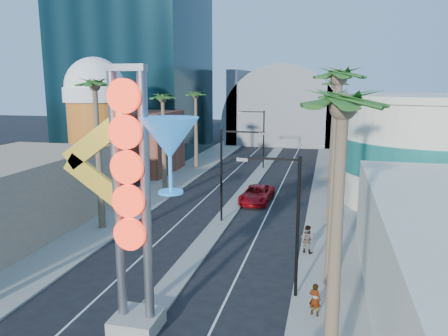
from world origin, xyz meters
TOP-DOWN VIEW (x-y plane):
  - sidewalk_west at (-9.50, 35.00)m, footprint 5.00×100.00m
  - sidewalk_east at (9.50, 35.00)m, footprint 5.00×100.00m
  - median at (0.00, 38.00)m, footprint 1.60×84.00m
  - brick_filler_west at (-16.00, 38.00)m, footprint 10.00×10.00m
  - filler_east at (16.00, 48.00)m, footprint 10.00×20.00m
  - beer_mug at (-17.00, 30.00)m, footprint 7.00×7.00m
  - turquoise_building at (18.00, 30.00)m, footprint 16.60×16.60m
  - canopy at (0.00, 72.00)m, footprint 22.00×16.00m
  - neon_sign at (0.82, 2.96)m, footprint 6.53×2.60m
  - streetlight_0 at (0.55, 20.00)m, footprint 3.79×0.25m
  - streetlight_1 at (-0.55, 44.00)m, footprint 3.79×0.25m
  - streetlight_2 at (6.72, 8.00)m, footprint 3.45×0.25m
  - palm_1 at (-9.00, 16.00)m, footprint 2.40×2.40m
  - palm_2 at (-9.00, 30.00)m, footprint 2.40×2.40m
  - palm_3 at (-9.00, 42.00)m, footprint 2.40×2.40m
  - palm_4 at (9.00, 0.00)m, footprint 2.40×2.40m
  - palm_5 at (9.00, 10.00)m, footprint 2.40×2.40m
  - palm_6 at (9.00, 22.00)m, footprint 2.40×2.40m
  - palm_7 at (9.00, 34.00)m, footprint 2.40×2.40m
  - red_pickup at (1.91, 26.87)m, footprint 3.07×6.07m
  - pedestrian_a at (8.30, 6.14)m, footprint 0.73×0.61m
  - pedestrian_b at (7.46, 14.51)m, footprint 1.17×1.07m

SIDE VIEW (x-z plane):
  - sidewalk_west at x=-9.50m, z-range 0.00..0.15m
  - sidewalk_east at x=9.50m, z-range 0.00..0.15m
  - median at x=0.00m, z-range 0.00..0.15m
  - red_pickup at x=1.91m, z-range 0.00..1.65m
  - pedestrian_a at x=8.30m, z-range 0.15..1.87m
  - pedestrian_b at x=7.46m, z-range 0.15..2.11m
  - brick_filler_west at x=-16.00m, z-range 0.00..8.00m
  - canopy at x=0.00m, z-range -6.69..15.31m
  - streetlight_2 at x=6.72m, z-range 0.83..8.83m
  - streetlight_0 at x=0.55m, z-range 0.88..8.88m
  - streetlight_1 at x=-0.55m, z-range 0.88..8.88m
  - filler_east at x=16.00m, z-range 0.00..10.00m
  - turquoise_building at x=18.00m, z-range -0.05..10.55m
  - neon_sign at x=0.82m, z-range 1.03..13.58m
  - beer_mug at x=-17.00m, z-range 0.59..15.09m
  - palm_2 at x=-9.00m, z-range 3.88..15.08m
  - palm_3 at x=-9.00m, z-range 3.88..15.08m
  - palm_6 at x=9.00m, z-range 4.08..15.78m
  - palm_4 at x=9.00m, z-range 4.28..16.48m
  - palm_1 at x=-9.00m, z-range 4.47..17.17m
  - palm_7 at x=9.00m, z-range 4.47..17.17m
  - palm_5 at x=9.00m, z-range 4.67..17.87m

